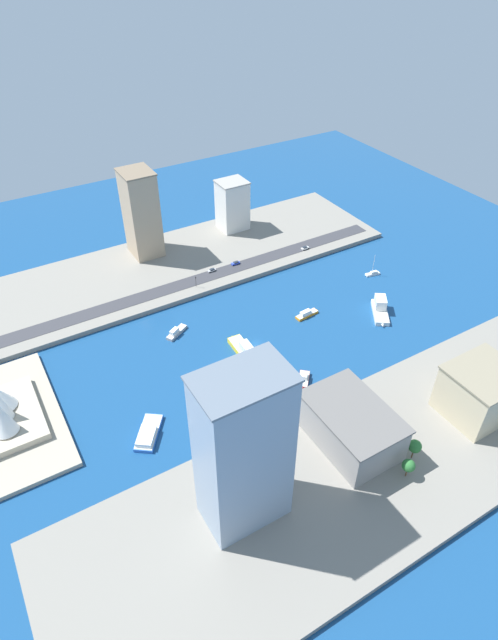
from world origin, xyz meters
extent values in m
plane|color=navy|center=(0.00, 0.00, 0.00)|extent=(440.00, 440.00, 0.00)
cube|color=gray|center=(-81.57, 0.00, 1.29)|extent=(70.00, 240.00, 2.58)
cube|color=gray|center=(81.57, 0.00, 1.29)|extent=(70.00, 240.00, 2.58)
cube|color=#A89E89|center=(8.13, 111.60, 1.00)|extent=(70.20, 41.08, 2.00)
cube|color=#38383D|center=(58.79, 0.00, 2.65)|extent=(9.42, 228.00, 0.15)
cube|color=yellow|center=(-5.57, 8.78, 1.31)|extent=(25.71, 7.83, 2.62)
cone|color=yellow|center=(7.83, 8.09, 1.31)|extent=(2.48, 2.48, 2.36)
cube|color=white|center=(-8.24, 8.92, 5.05)|extent=(11.84, 4.75, 4.86)
cube|color=beige|center=(-5.57, 8.78, 2.67)|extent=(24.68, 7.52, 0.10)
cube|color=#999EA3|center=(25.34, 29.43, 0.74)|extent=(9.33, 12.74, 1.48)
cone|color=#999EA3|center=(28.66, 23.59, 0.74)|extent=(1.82, 1.82, 1.33)
cube|color=white|center=(24.49, 30.94, 2.63)|extent=(4.43, 5.37, 2.31)
cube|color=beige|center=(25.34, 29.43, 1.53)|extent=(8.95, 12.23, 0.10)
cube|color=white|center=(16.61, -86.76, 0.53)|extent=(4.06, 8.66, 1.07)
cone|color=white|center=(17.43, -82.38, 0.53)|extent=(1.12, 1.12, 0.96)
cube|color=white|center=(16.49, -87.37, 1.65)|extent=(2.47, 4.20, 1.16)
cube|color=beige|center=(16.61, -86.76, 1.12)|extent=(3.89, 8.31, 0.10)
cylinder|color=silver|center=(16.69, -86.35, 7.02)|extent=(0.24, 0.24, 11.90)
cube|color=orange|center=(4.82, -33.04, 0.67)|extent=(4.67, 12.85, 1.34)
cone|color=orange|center=(5.45, -39.66, 0.67)|extent=(1.31, 1.31, 1.20)
cube|color=white|center=(4.73, -32.02, 2.34)|extent=(3.02, 5.98, 2.01)
cube|color=beige|center=(4.82, -33.04, 1.39)|extent=(4.49, 12.33, 0.10)
cube|color=#1E284C|center=(-26.26, 31.76, 0.61)|extent=(15.53, 6.98, 1.21)
cone|color=#1E284C|center=(-18.59, 29.87, 0.61)|extent=(1.32, 1.32, 1.09)
cube|color=white|center=(-27.90, 32.16, 2.07)|extent=(7.34, 3.79, 1.72)
cube|color=beige|center=(-26.26, 31.76, 1.26)|extent=(14.91, 6.70, 0.10)
cube|color=blue|center=(-25.44, 64.46, 0.78)|extent=(19.13, 16.80, 1.56)
cone|color=blue|center=(-17.72, 58.77, 0.78)|extent=(1.97, 1.97, 1.41)
cube|color=white|center=(-27.93, 66.29, 2.57)|extent=(11.74, 10.92, 2.02)
cube|color=beige|center=(-25.44, 64.46, 1.61)|extent=(18.37, 16.13, 0.10)
cube|color=silver|center=(-13.05, -65.67, 1.15)|extent=(20.05, 16.75, 2.30)
cone|color=silver|center=(-21.66, -59.75, 1.15)|extent=(2.87, 2.87, 2.07)
cube|color=white|center=(-10.32, -67.55, 5.04)|extent=(9.88, 9.11, 5.49)
cube|color=beige|center=(-13.05, -65.67, 2.35)|extent=(19.25, 16.08, 0.10)
cube|color=red|center=(-32.44, -4.62, 0.82)|extent=(10.48, 10.11, 1.65)
cone|color=red|center=(-36.54, -0.88, 0.82)|extent=(2.09, 2.09, 1.48)
cube|color=white|center=(-31.95, -5.07, 2.64)|extent=(4.60, 4.55, 1.99)
cube|color=beige|center=(-32.44, -4.62, 1.70)|extent=(10.06, 9.70, 0.10)
cube|color=#8C9EB2|center=(-74.19, 49.70, 33.29)|extent=(17.31, 26.62, 61.43)
cube|color=slate|center=(-74.19, 49.70, 64.41)|extent=(18.00, 27.68, 0.80)
cube|color=#C6B793|center=(-82.95, -52.24, 12.83)|extent=(23.45, 25.95, 20.50)
cube|color=gray|center=(-82.95, -52.24, 23.48)|extent=(24.39, 26.99, 0.80)
cube|color=gray|center=(-69.15, 0.66, 10.50)|extent=(35.68, 24.12, 15.84)
cube|color=slate|center=(-69.15, 0.66, 18.82)|extent=(37.11, 25.09, 0.80)
cube|color=silver|center=(100.82, -44.01, 17.60)|extent=(15.08, 16.86, 30.05)
cube|color=#9D9992|center=(100.82, -44.01, 33.03)|extent=(15.68, 17.53, 0.80)
cube|color=tan|center=(100.13, 14.65, 27.10)|extent=(19.12, 16.38, 49.04)
cube|color=#7C6B55|center=(100.13, 14.65, 52.02)|extent=(19.88, 17.04, 0.80)
cylinder|color=black|center=(61.24, -7.20, 3.05)|extent=(0.26, 0.65, 0.64)
cylinder|color=black|center=(62.81, -7.17, 3.05)|extent=(0.26, 0.65, 0.64)
cylinder|color=black|center=(61.32, -10.50, 3.05)|extent=(0.26, 0.65, 0.64)
cylinder|color=black|center=(62.88, -10.46, 3.05)|extent=(0.26, 0.65, 0.64)
cube|color=#B7B7BC|center=(62.06, -8.83, 3.31)|extent=(1.87, 4.75, 0.72)
cube|color=#262D38|center=(62.07, -9.07, 3.97)|extent=(1.61, 2.67, 0.60)
cylinder|color=black|center=(56.32, -69.38, 3.05)|extent=(0.27, 0.65, 0.64)
cylinder|color=black|center=(54.58, -69.44, 3.05)|extent=(0.27, 0.65, 0.64)
cylinder|color=black|center=(56.21, -66.10, 3.05)|extent=(0.27, 0.65, 0.64)
cylinder|color=black|center=(54.47, -66.16, 3.05)|extent=(0.27, 0.65, 0.64)
cube|color=white|center=(55.39, -67.77, 3.37)|extent=(2.11, 4.75, 0.83)
cube|color=#262D38|center=(55.39, -67.54, 4.08)|extent=(1.80, 2.68, 0.60)
cylinder|color=black|center=(60.84, -22.08, 3.05)|extent=(0.25, 0.64, 0.64)
cylinder|color=black|center=(62.48, -22.09, 3.05)|extent=(0.25, 0.64, 0.64)
cylinder|color=black|center=(60.82, -25.58, 3.05)|extent=(0.25, 0.64, 0.64)
cylinder|color=black|center=(62.46, -25.59, 3.05)|extent=(0.25, 0.64, 0.64)
cube|color=blue|center=(61.65, -23.84, 3.40)|extent=(1.88, 5.01, 0.90)
cube|color=#262D38|center=(61.65, -24.09, 4.13)|extent=(1.64, 2.81, 0.57)
cylinder|color=black|center=(52.93, 5.29, 5.33)|extent=(0.18, 0.18, 5.50)
cube|color=black|center=(52.93, 5.29, 8.58)|extent=(0.36, 0.36, 1.00)
sphere|color=red|center=(52.93, 5.29, 8.93)|extent=(0.24, 0.24, 0.24)
sphere|color=yellow|center=(52.93, 5.29, 8.58)|extent=(0.24, 0.24, 0.24)
sphere|color=green|center=(52.93, 5.29, 8.23)|extent=(0.24, 0.24, 0.24)
cube|color=#BCAD93|center=(8.13, 111.60, 3.50)|extent=(36.46, 27.78, 3.00)
cone|color=white|center=(0.33, 111.60, 12.35)|extent=(11.20, 9.20, 15.86)
cylinder|color=brown|center=(-87.21, -14.37, 4.79)|extent=(0.50, 0.50, 4.41)
sphere|color=#2D7233|center=(-87.21, -14.37, 8.98)|extent=(4.97, 4.97, 4.97)
cylinder|color=brown|center=(-91.97, -6.78, 4.59)|extent=(0.50, 0.50, 4.02)
sphere|color=#2D7233|center=(-91.97, -6.78, 8.49)|extent=(4.72, 4.72, 4.72)
camera|label=1|loc=(-159.87, 98.55, 162.17)|focal=29.37mm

